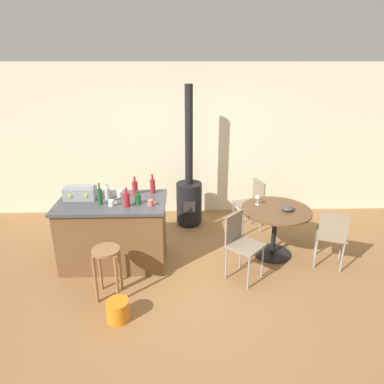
# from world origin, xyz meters

# --- Properties ---
(ground_plane) EXTENTS (8.80, 8.80, 0.00)m
(ground_plane) POSITION_xyz_m (0.00, 0.00, 0.00)
(ground_plane) COLOR olive
(back_wall) EXTENTS (8.00, 0.10, 2.70)m
(back_wall) POSITION_xyz_m (0.00, 2.29, 1.35)
(back_wall) COLOR beige
(back_wall) RESTS_ON ground_plane
(kitchen_island) EXTENTS (1.47, 0.86, 0.93)m
(kitchen_island) POSITION_xyz_m (-1.16, 0.49, 0.47)
(kitchen_island) COLOR brown
(kitchen_island) RESTS_ON ground_plane
(wooden_stool) EXTENTS (0.33, 0.33, 0.65)m
(wooden_stool) POSITION_xyz_m (-1.10, -0.29, 0.48)
(wooden_stool) COLOR olive
(wooden_stool) RESTS_ON ground_plane
(dining_table) EXTENTS (1.00, 1.00, 0.73)m
(dining_table) POSITION_xyz_m (1.14, 0.61, 0.56)
(dining_table) COLOR black
(dining_table) RESTS_ON ground_plane
(folding_chair_near) EXTENTS (0.52, 0.52, 0.87)m
(folding_chair_near) POSITION_xyz_m (1.82, 0.26, 0.52)
(folding_chair_near) COLOR #7F705B
(folding_chair_near) RESTS_ON ground_plane
(folding_chair_far) EXTENTS (0.50, 0.50, 0.87)m
(folding_chair_far) POSITION_xyz_m (0.96, 1.42, 0.52)
(folding_chair_far) COLOR #7F705B
(folding_chair_far) RESTS_ON ground_plane
(folding_chair_left) EXTENTS (0.57, 0.57, 0.88)m
(folding_chair_left) POSITION_xyz_m (0.55, 0.07, 0.53)
(folding_chair_left) COLOR #7F705B
(folding_chair_left) RESTS_ON ground_plane
(wood_stove) EXTENTS (0.44, 0.45, 2.38)m
(wood_stove) POSITION_xyz_m (-0.08, 1.68, 0.58)
(wood_stove) COLOR black
(wood_stove) RESTS_ON ground_plane
(toolbox) EXTENTS (0.42, 0.22, 0.20)m
(toolbox) POSITION_xyz_m (-1.60, 0.58, 1.03)
(toolbox) COLOR gray
(toolbox) RESTS_ON kitchen_island
(bottle_0) EXTENTS (0.08, 0.08, 0.19)m
(bottle_0) POSITION_xyz_m (-0.78, 0.38, 1.01)
(bottle_0) COLOR #194C23
(bottle_0) RESTS_ON kitchen_island
(bottle_1) EXTENTS (0.08, 0.08, 0.26)m
(bottle_1) POSITION_xyz_m (-0.87, 0.74, 1.04)
(bottle_1) COLOR maroon
(bottle_1) RESTS_ON kitchen_island
(bottle_2) EXTENTS (0.06, 0.06, 0.30)m
(bottle_2) POSITION_xyz_m (-1.28, 0.39, 1.05)
(bottle_2) COLOR #194C23
(bottle_2) RESTS_ON kitchen_island
(bottle_3) EXTENTS (0.08, 0.08, 0.22)m
(bottle_3) POSITION_xyz_m (-1.22, 0.57, 1.02)
(bottle_3) COLOR #B7B2AD
(bottle_3) RESTS_ON kitchen_island
(bottle_4) EXTENTS (0.08, 0.08, 0.26)m
(bottle_4) POSITION_xyz_m (-0.92, 0.31, 1.03)
(bottle_4) COLOR maroon
(bottle_4) RESTS_ON kitchen_island
(bottle_5) EXTENTS (0.07, 0.07, 0.28)m
(bottle_5) POSITION_xyz_m (-0.62, 0.79, 1.04)
(bottle_5) COLOR maroon
(bottle_5) RESTS_ON kitchen_island
(cup_0) EXTENTS (0.12, 0.08, 0.09)m
(cup_0) POSITION_xyz_m (-1.07, 0.64, 0.98)
(cup_0) COLOR white
(cup_0) RESTS_ON kitchen_island
(cup_1) EXTENTS (0.11, 0.07, 0.08)m
(cup_1) POSITION_xyz_m (-0.61, 0.32, 0.98)
(cup_1) COLOR #DB6651
(cup_1) RESTS_ON kitchen_island
(cup_2) EXTENTS (0.11, 0.07, 0.08)m
(cup_2) POSITION_xyz_m (-1.12, 0.33, 0.98)
(cup_2) COLOR white
(cup_2) RESTS_ON kitchen_island
(wine_glass) EXTENTS (0.07, 0.07, 0.14)m
(wine_glass) POSITION_xyz_m (0.90, 0.79, 0.84)
(wine_glass) COLOR silver
(wine_glass) RESTS_ON dining_table
(serving_bowl) EXTENTS (0.18, 0.18, 0.07)m
(serving_bowl) POSITION_xyz_m (1.29, 0.56, 0.77)
(serving_bowl) COLOR #383838
(serving_bowl) RESTS_ON dining_table
(plastic_bucket) EXTENTS (0.26, 0.26, 0.24)m
(plastic_bucket) POSITION_xyz_m (-0.93, -0.72, 0.12)
(plastic_bucket) COLOR orange
(plastic_bucket) RESTS_ON ground_plane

